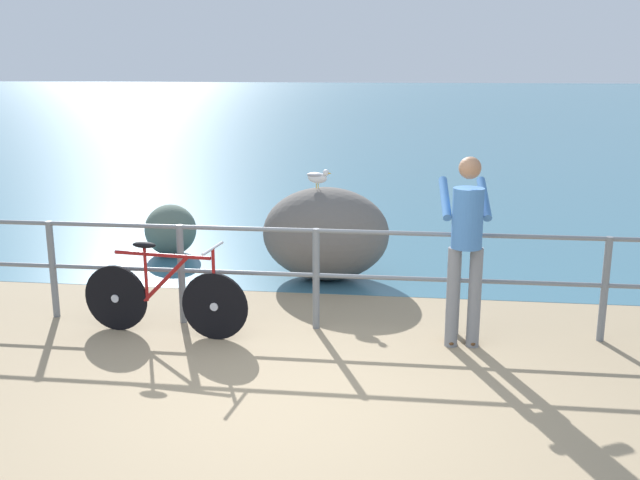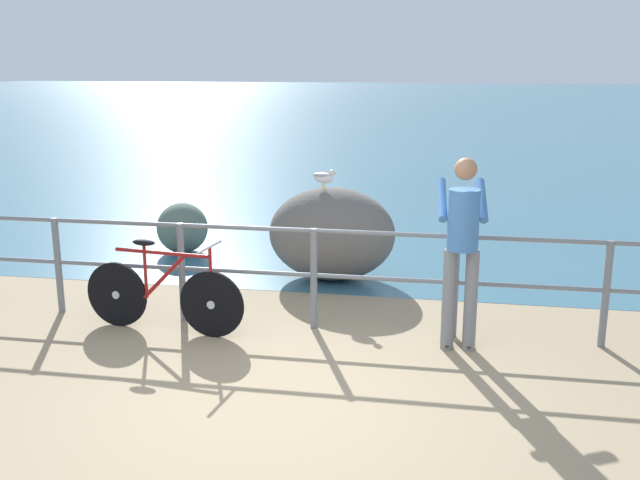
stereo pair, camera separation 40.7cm
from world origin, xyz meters
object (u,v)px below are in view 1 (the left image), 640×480
breakwater_boulder_main (326,234)px  breakwater_boulder_left (171,230)px  bicycle (165,296)px  seagull (318,177)px  person_at_railing (466,243)px

breakwater_boulder_main → breakwater_boulder_left: breakwater_boulder_main is taller
breakwater_boulder_main → bicycle: bearing=-122.8°
bicycle → seagull: (1.24, 2.01, 0.88)m
person_at_railing → breakwater_boulder_main: person_at_railing is taller
person_at_railing → breakwater_boulder_main: bearing=33.2°
seagull → breakwater_boulder_main: bearing=55.0°
seagull → breakwater_boulder_left: bearing=179.6°
bicycle → seagull: bearing=65.2°
breakwater_boulder_main → seagull: bearing=-148.3°
person_at_railing → bicycle: bearing=87.4°
breakwater_boulder_main → seagull: size_ratio=4.57×
bicycle → breakwater_boulder_left: bicycle is taller
person_at_railing → breakwater_boulder_left: 4.79m
bicycle → breakwater_boulder_left: bearing=114.2°
bicycle → person_at_railing: person_at_railing is taller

